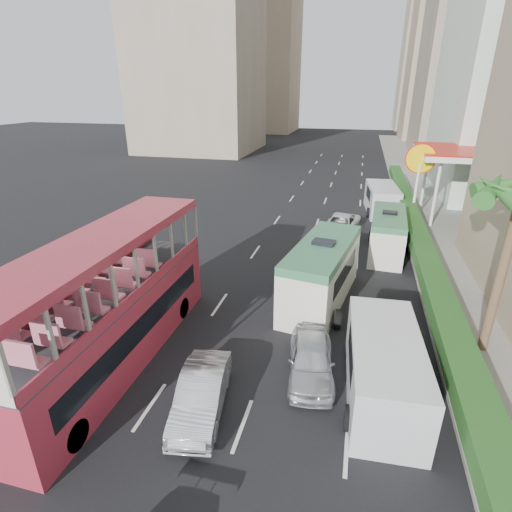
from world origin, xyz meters
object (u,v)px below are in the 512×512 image
(minibus_far, at_px, (387,234))
(panel_van_near, at_px, (384,368))
(car_silver_lane_b, at_px, (310,374))
(palm_tree, at_px, (501,276))
(car_silver_lane_a, at_px, (202,410))
(double_decker_bus, at_px, (110,302))
(van_asset, at_px, (340,233))
(shell_station, at_px, (457,185))
(minibus_near, at_px, (322,273))
(panel_van_far, at_px, (382,199))

(minibus_far, relative_size, panel_van_near, 1.05)
(car_silver_lane_b, distance_m, panel_van_near, 2.75)
(palm_tree, bearing_deg, car_silver_lane_a, -149.47)
(double_decker_bus, relative_size, palm_tree, 1.72)
(van_asset, bearing_deg, panel_van_near, -70.63)
(panel_van_near, distance_m, palm_tree, 5.78)
(double_decker_bus, distance_m, shell_station, 28.02)
(palm_tree, distance_m, shell_station, 19.14)
(minibus_far, height_order, panel_van_near, minibus_far)
(van_asset, distance_m, panel_van_near, 16.89)
(double_decker_bus, distance_m, van_asset, 18.91)
(double_decker_bus, height_order, palm_tree, palm_tree)
(minibus_near, xyz_separation_m, minibus_far, (3.38, 7.28, -0.20))
(panel_van_far, bearing_deg, palm_tree, -85.83)
(minibus_near, bearing_deg, palm_tree, -11.83)
(car_silver_lane_a, bearing_deg, shell_station, 54.90)
(minibus_near, distance_m, panel_van_near, 6.74)
(palm_tree, bearing_deg, van_asset, 115.63)
(minibus_far, distance_m, panel_van_near, 13.47)
(minibus_far, relative_size, panel_van_far, 1.04)
(minibus_far, distance_m, shell_station, 10.71)
(minibus_far, xyz_separation_m, palm_tree, (3.32, -9.93, 2.08))
(car_silver_lane_a, bearing_deg, palm_tree, 21.08)
(double_decker_bus, xyz_separation_m, panel_van_near, (9.81, 0.49, -1.41))
(minibus_near, bearing_deg, shell_station, 71.17)
(van_asset, distance_m, minibus_far, 4.61)
(palm_tree, height_order, shell_station, palm_tree)
(palm_tree, bearing_deg, panel_van_near, -138.65)
(shell_station, bearing_deg, minibus_far, -121.33)
(minibus_near, xyz_separation_m, palm_tree, (6.70, -2.65, 1.88))
(panel_van_far, distance_m, palm_tree, 19.79)
(car_silver_lane_a, bearing_deg, panel_van_near, 11.62)
(minibus_near, distance_m, minibus_far, 8.03)
(double_decker_bus, relative_size, panel_van_near, 1.97)
(minibus_far, distance_m, palm_tree, 10.68)
(car_silver_lane_a, bearing_deg, panel_van_far, 66.36)
(double_decker_bus, xyz_separation_m, minibus_near, (7.10, 6.65, -1.03))
(car_silver_lane_a, distance_m, minibus_far, 16.92)
(panel_van_far, bearing_deg, van_asset, -121.40)
(car_silver_lane_b, bearing_deg, shell_station, 60.75)
(car_silver_lane_a, xyz_separation_m, panel_van_near, (5.67, 2.18, 1.12))
(minibus_near, relative_size, panel_van_far, 1.20)
(car_silver_lane_b, height_order, palm_tree, palm_tree)
(double_decker_bus, xyz_separation_m, minibus_far, (10.48, 13.93, -1.23))
(minibus_near, bearing_deg, double_decker_bus, -127.14)
(panel_van_far, bearing_deg, car_silver_lane_b, -103.51)
(car_silver_lane_a, distance_m, palm_tree, 11.71)
(van_asset, height_order, shell_station, shell_station)
(minibus_far, height_order, shell_station, shell_station)
(palm_tree, bearing_deg, minibus_far, 108.47)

